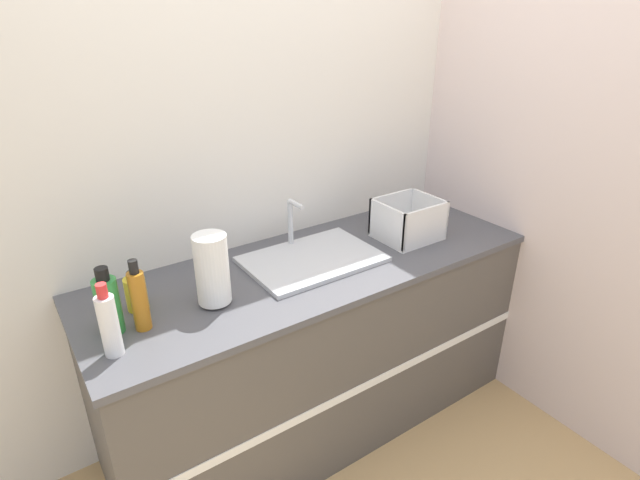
{
  "coord_description": "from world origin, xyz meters",
  "views": [
    {
      "loc": [
        -1.08,
        -1.27,
        1.9
      ],
      "look_at": [
        -0.0,
        0.3,
        1.01
      ],
      "focal_mm": 28.0,
      "sensor_mm": 36.0,
      "label": 1
    }
  ],
  "objects_px": {
    "sink": "(312,258)",
    "bottle_green": "(108,304)",
    "dish_rack": "(408,223)",
    "bottle_amber": "(139,299)",
    "paper_towel_roll": "(212,270)",
    "bottle_yellow": "(136,293)",
    "bottle_white_spray": "(109,324)"
  },
  "relations": [
    {
      "from": "bottle_yellow",
      "to": "sink",
      "type": "bearing_deg",
      "value": -3.25
    },
    {
      "from": "bottle_yellow",
      "to": "bottle_white_spray",
      "type": "bearing_deg",
      "value": -121.88
    },
    {
      "from": "paper_towel_roll",
      "to": "dish_rack",
      "type": "relative_size",
      "value": 0.99
    },
    {
      "from": "sink",
      "to": "bottle_green",
      "type": "relative_size",
      "value": 2.34
    },
    {
      "from": "dish_rack",
      "to": "bottle_white_spray",
      "type": "relative_size",
      "value": 1.09
    },
    {
      "from": "bottle_green",
      "to": "paper_towel_roll",
      "type": "bearing_deg",
      "value": -4.43
    },
    {
      "from": "paper_towel_roll",
      "to": "bottle_amber",
      "type": "bearing_deg",
      "value": -177.75
    },
    {
      "from": "paper_towel_roll",
      "to": "bottle_green",
      "type": "height_order",
      "value": "paper_towel_roll"
    },
    {
      "from": "bottle_green",
      "to": "bottle_yellow",
      "type": "height_order",
      "value": "bottle_green"
    },
    {
      "from": "bottle_green",
      "to": "bottle_yellow",
      "type": "xyz_separation_m",
      "value": [
        0.11,
        0.1,
        -0.04
      ]
    },
    {
      "from": "bottle_white_spray",
      "to": "sink",
      "type": "bearing_deg",
      "value": 11.78
    },
    {
      "from": "dish_rack",
      "to": "bottle_amber",
      "type": "relative_size",
      "value": 1.06
    },
    {
      "from": "bottle_amber",
      "to": "paper_towel_roll",
      "type": "bearing_deg",
      "value": 2.25
    },
    {
      "from": "sink",
      "to": "dish_rack",
      "type": "relative_size",
      "value": 2.05
    },
    {
      "from": "bottle_white_spray",
      "to": "bottle_yellow",
      "type": "relative_size",
      "value": 1.67
    },
    {
      "from": "dish_rack",
      "to": "bottle_green",
      "type": "distance_m",
      "value": 1.37
    },
    {
      "from": "dish_rack",
      "to": "bottle_yellow",
      "type": "height_order",
      "value": "dish_rack"
    },
    {
      "from": "sink",
      "to": "bottle_yellow",
      "type": "xyz_separation_m",
      "value": [
        -0.74,
        0.04,
        0.05
      ]
    },
    {
      "from": "dish_rack",
      "to": "bottle_amber",
      "type": "height_order",
      "value": "bottle_amber"
    },
    {
      "from": "paper_towel_roll",
      "to": "bottle_yellow",
      "type": "height_order",
      "value": "paper_towel_roll"
    },
    {
      "from": "paper_towel_roll",
      "to": "sink",
      "type": "bearing_deg",
      "value": 9.58
    },
    {
      "from": "sink",
      "to": "bottle_green",
      "type": "distance_m",
      "value": 0.86
    },
    {
      "from": "bottle_amber",
      "to": "bottle_yellow",
      "type": "relative_size",
      "value": 1.71
    },
    {
      "from": "sink",
      "to": "paper_towel_roll",
      "type": "xyz_separation_m",
      "value": [
        -0.49,
        -0.08,
        0.13
      ]
    },
    {
      "from": "sink",
      "to": "bottle_green",
      "type": "height_order",
      "value": "bottle_green"
    },
    {
      "from": "bottle_amber",
      "to": "bottle_white_spray",
      "type": "bearing_deg",
      "value": -142.97
    },
    {
      "from": "paper_towel_roll",
      "to": "bottle_amber",
      "type": "relative_size",
      "value": 1.06
    },
    {
      "from": "bottle_green",
      "to": "bottle_amber",
      "type": "relative_size",
      "value": 0.93
    },
    {
      "from": "dish_rack",
      "to": "bottle_yellow",
      "type": "bearing_deg",
      "value": 175.56
    },
    {
      "from": "dish_rack",
      "to": "bottle_white_spray",
      "type": "distance_m",
      "value": 1.4
    },
    {
      "from": "bottle_yellow",
      "to": "bottle_green",
      "type": "bearing_deg",
      "value": -139.45
    },
    {
      "from": "dish_rack",
      "to": "bottle_amber",
      "type": "bearing_deg",
      "value": -178.3
    }
  ]
}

